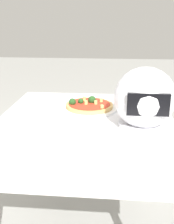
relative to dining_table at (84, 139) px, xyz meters
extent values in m
cube|color=white|center=(0.00, 0.00, 0.07)|extent=(0.88, 1.06, 0.03)
cylinder|color=white|center=(-0.38, -0.47, -0.29)|extent=(0.05, 0.05, 0.68)
cylinder|color=white|center=(0.38, -0.47, -0.29)|extent=(0.05, 0.05, 0.68)
cylinder|color=white|center=(-0.01, -0.21, 0.09)|extent=(0.31, 0.31, 0.01)
cylinder|color=tan|center=(-0.01, -0.21, 0.11)|extent=(0.26, 0.26, 0.02)
cylinder|color=red|center=(-0.01, -0.21, 0.12)|extent=(0.23, 0.23, 0.00)
sphere|color=#234C1E|center=(-0.02, -0.24, 0.13)|extent=(0.04, 0.04, 0.04)
sphere|color=#234C1E|center=(0.08, -0.19, 0.13)|extent=(0.04, 0.04, 0.04)
sphere|color=#234C1E|center=(0.04, -0.22, 0.13)|extent=(0.03, 0.03, 0.03)
cylinder|color=#E0D172|center=(0.01, -0.19, 0.13)|extent=(0.02, 0.02, 0.02)
cylinder|color=#E0D172|center=(0.03, -0.27, 0.13)|extent=(0.02, 0.02, 0.02)
cylinder|color=#E0D172|center=(-0.04, -0.20, 0.13)|extent=(0.02, 0.02, 0.02)
cylinder|color=#E0D172|center=(-0.08, -0.14, 0.13)|extent=(0.02, 0.02, 0.02)
cylinder|color=#E0D172|center=(-0.07, -0.25, 0.13)|extent=(0.02, 0.02, 0.02)
sphere|color=silver|center=(-0.28, 0.02, 0.22)|extent=(0.28, 0.28, 0.28)
cylinder|color=silver|center=(-0.28, 0.02, 0.09)|extent=(0.23, 0.23, 0.02)
cube|color=black|center=(-0.28, 0.14, 0.23)|extent=(0.17, 0.02, 0.09)
cylinder|color=silver|center=(-0.37, -0.24, 0.14)|extent=(0.07, 0.07, 0.11)
camera|label=1|loc=(-0.12, 1.21, 0.57)|focal=43.67mm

